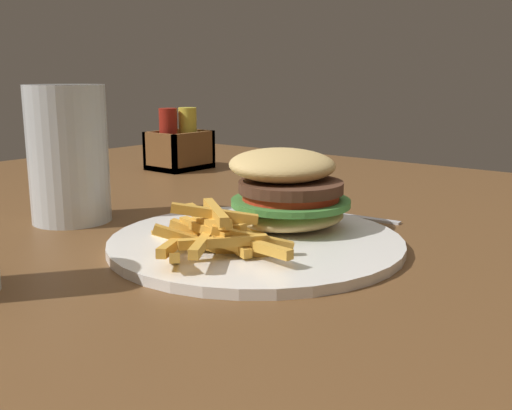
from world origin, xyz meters
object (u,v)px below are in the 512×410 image
beer_glass (68,156)px  spoon (313,207)px  meal_plate_near (271,214)px  condiment_caddy (179,147)px

beer_glass → spoon: (0.23, -0.21, -0.07)m
meal_plate_near → beer_glass: 0.26m
condiment_caddy → spoon: bearing=-110.0°
meal_plate_near → spoon: (0.15, 0.04, -0.02)m
spoon → condiment_caddy: condiment_caddy is taller
meal_plate_near → spoon: size_ratio=2.01×
condiment_caddy → meal_plate_near: bearing=-123.4°
spoon → condiment_caddy: size_ratio=1.33×
spoon → beer_glass: bearing=42.9°
spoon → condiment_caddy: 0.43m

